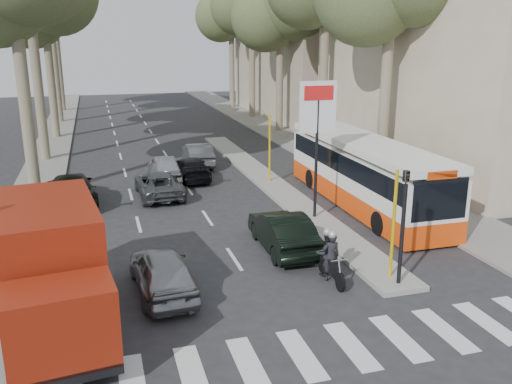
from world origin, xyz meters
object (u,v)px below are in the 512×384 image
(dark_hatchback, at_px, (283,231))
(red_truck, at_px, (53,268))
(motorcycle, at_px, (329,256))
(city_bus, at_px, (364,171))
(silver_hatchback, at_px, (163,272))

(dark_hatchback, xyz_separation_m, red_truck, (-7.26, -3.50, 1.02))
(red_truck, xyz_separation_m, motorcycle, (7.83, 0.84, -0.95))
(motorcycle, bearing_deg, city_bus, 56.27)
(red_truck, bearing_deg, city_bus, 24.27)
(city_bus, bearing_deg, silver_hatchback, -146.92)
(city_bus, height_order, motorcycle, city_bus)
(dark_hatchback, bearing_deg, city_bus, -141.48)
(silver_hatchback, height_order, red_truck, red_truck)
(red_truck, bearing_deg, silver_hatchback, 18.66)
(motorcycle, bearing_deg, silver_hatchback, 175.21)
(silver_hatchback, bearing_deg, city_bus, -151.20)
(dark_hatchback, xyz_separation_m, motorcycle, (0.57, -2.66, 0.06))
(silver_hatchback, distance_m, red_truck, 3.29)
(red_truck, distance_m, city_bus, 14.48)
(city_bus, bearing_deg, motorcycle, -124.16)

